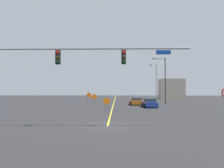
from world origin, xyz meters
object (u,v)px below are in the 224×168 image
object	(u,v)px
construction_sign_median_near	(89,95)
street_lamp_near_right	(164,78)
traffic_signal_assembly	(62,62)
car_orange_far	(136,101)
street_lamp_mid_right	(156,81)
construction_sign_left_shoulder	(94,97)
car_blue_distant	(150,103)
construction_sign_median_far	(107,102)

from	to	relation	value
construction_sign_median_near	street_lamp_near_right	bearing A→B (deg)	-28.65
traffic_signal_assembly	car_orange_far	bearing A→B (deg)	72.34
street_lamp_mid_right	construction_sign_left_shoulder	xyz separation A→B (m)	(-13.11, -6.01, -3.29)
car_orange_far	car_blue_distant	distance (m)	5.72
construction_sign_median_far	car_blue_distant	size ratio (longest dim) A/B	0.41
construction_sign_left_shoulder	construction_sign_median_near	bearing A→B (deg)	105.05
street_lamp_mid_right	car_orange_far	distance (m)	12.07
construction_sign_left_shoulder	car_orange_far	xyz separation A→B (m)	(7.89, -4.16, -0.59)
street_lamp_mid_right	construction_sign_median_near	xyz separation A→B (m)	(-15.05, 1.23, -3.17)
construction_sign_left_shoulder	car_orange_far	bearing A→B (deg)	-27.78
traffic_signal_assembly	construction_sign_median_near	world-z (taller)	traffic_signal_assembly
traffic_signal_assembly	car_blue_distant	distance (m)	20.62
construction_sign_left_shoulder	car_orange_far	world-z (taller)	construction_sign_left_shoulder
traffic_signal_assembly	construction_sign_median_near	size ratio (longest dim) A/B	7.13
construction_sign_median_near	construction_sign_left_shoulder	distance (m)	7.49
construction_sign_left_shoulder	street_lamp_mid_right	bearing A→B (deg)	24.63
street_lamp_near_right	construction_sign_left_shoulder	xyz separation A→B (m)	(-13.46, 1.18, -3.61)
traffic_signal_assembly	street_lamp_near_right	size ratio (longest dim) A/B	1.72
street_lamp_near_right	construction_sign_median_near	world-z (taller)	street_lamp_near_right
street_lamp_mid_right	car_blue_distant	xyz separation A→B (m)	(-3.62, -15.67, -3.86)
construction_sign_median_far	construction_sign_left_shoulder	world-z (taller)	construction_sign_left_shoulder
construction_sign_median_far	car_blue_distant	distance (m)	8.88
car_orange_far	car_blue_distant	xyz separation A→B (m)	(1.59, -5.50, 0.03)
street_lamp_near_right	construction_sign_median_far	world-z (taller)	street_lamp_near_right
construction_sign_median_near	car_orange_far	world-z (taller)	construction_sign_median_near
traffic_signal_assembly	construction_sign_left_shoulder	bearing A→B (deg)	90.83
construction_sign_median_far	traffic_signal_assembly	bearing A→B (deg)	-103.54
street_lamp_near_right	street_lamp_mid_right	world-z (taller)	street_lamp_near_right
street_lamp_near_right	car_blue_distant	xyz separation A→B (m)	(-3.97, -8.48, -4.17)
construction_sign_left_shoulder	car_blue_distant	bearing A→B (deg)	-45.50
construction_sign_median_near	car_blue_distant	world-z (taller)	construction_sign_median_near
construction_sign_left_shoulder	car_orange_far	size ratio (longest dim) A/B	0.43
street_lamp_near_right	construction_sign_median_far	size ratio (longest dim) A/B	4.83
traffic_signal_assembly	street_lamp_mid_right	distance (m)	36.02
construction_sign_left_shoulder	street_lamp_near_right	bearing A→B (deg)	-5.01
street_lamp_mid_right	car_blue_distant	world-z (taller)	street_lamp_mid_right
street_lamp_near_right	construction_sign_median_near	bearing A→B (deg)	151.35
traffic_signal_assembly	construction_sign_median_far	bearing A→B (deg)	76.46
construction_sign_median_near	construction_sign_median_far	size ratio (longest dim) A/B	1.17
traffic_signal_assembly	street_lamp_mid_right	size ratio (longest dim) A/B	1.82
street_lamp_near_right	construction_sign_median_near	distance (m)	17.90
construction_sign_median_far	construction_sign_left_shoulder	xyz separation A→B (m)	(-3.23, 15.94, 0.07)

